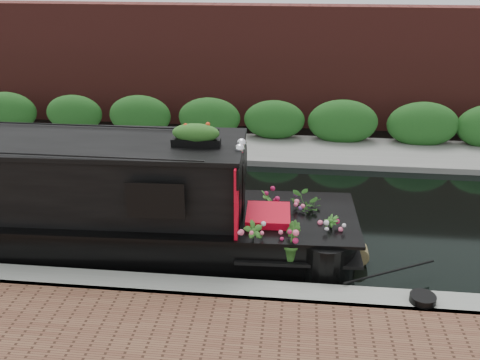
# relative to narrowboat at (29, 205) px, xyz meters

# --- Properties ---
(ground) EXTENTS (80.00, 80.00, 0.00)m
(ground) POSITION_rel_narrowboat_xyz_m (2.43, 1.79, -0.88)
(ground) COLOR black
(ground) RESTS_ON ground
(near_bank_coping) EXTENTS (40.00, 0.60, 0.50)m
(near_bank_coping) POSITION_rel_narrowboat_xyz_m (2.43, -1.51, -0.88)
(near_bank_coping) COLOR gray
(near_bank_coping) RESTS_ON ground
(far_bank_path) EXTENTS (40.00, 2.40, 0.34)m
(far_bank_path) POSITION_rel_narrowboat_xyz_m (2.43, 5.99, -0.88)
(far_bank_path) COLOR gray
(far_bank_path) RESTS_ON ground
(far_hedge) EXTENTS (40.00, 1.10, 2.80)m
(far_hedge) POSITION_rel_narrowboat_xyz_m (2.43, 6.89, -0.88)
(far_hedge) COLOR #21571D
(far_hedge) RESTS_ON ground
(far_brick_wall) EXTENTS (40.00, 1.00, 8.00)m
(far_brick_wall) POSITION_rel_narrowboat_xyz_m (2.43, 8.99, -0.88)
(far_brick_wall) COLOR #5A231E
(far_brick_wall) RESTS_ON ground
(narrowboat) EXTENTS (12.64, 2.66, 2.94)m
(narrowboat) POSITION_rel_narrowboat_xyz_m (0.00, 0.00, 0.00)
(narrowboat) COLOR black
(narrowboat) RESTS_ON ground
(rope_fender) EXTENTS (0.37, 0.35, 0.37)m
(rope_fender) POSITION_rel_narrowboat_xyz_m (6.63, -0.00, -0.69)
(rope_fender) COLOR olive
(rope_fender) RESTS_ON ground
(coiled_mooring_rope) EXTENTS (0.43, 0.43, 0.12)m
(coiled_mooring_rope) POSITION_rel_narrowboat_xyz_m (7.52, -1.55, -0.57)
(coiled_mooring_rope) COLOR black
(coiled_mooring_rope) RESTS_ON near_bank_coping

